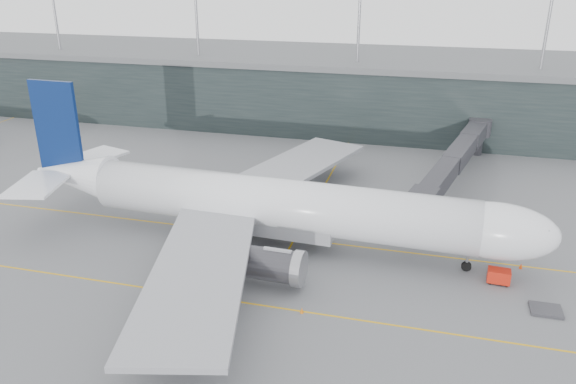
# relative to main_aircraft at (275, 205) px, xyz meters

# --- Properties ---
(ground) EXTENTS (320.00, 320.00, 0.00)m
(ground) POSITION_rel_main_aircraft_xyz_m (-2.87, 5.87, -5.44)
(ground) COLOR #56575B
(ground) RESTS_ON ground
(taxiline_a) EXTENTS (160.00, 0.25, 0.02)m
(taxiline_a) POSITION_rel_main_aircraft_xyz_m (-2.87, 1.87, -5.43)
(taxiline_a) COLOR gold
(taxiline_a) RESTS_ON ground
(taxiline_b) EXTENTS (160.00, 0.25, 0.02)m
(taxiline_b) POSITION_rel_main_aircraft_xyz_m (-2.87, -14.13, -5.43)
(taxiline_b) COLOR gold
(taxiline_b) RESTS_ON ground
(taxiline_lead_main) EXTENTS (0.25, 60.00, 0.02)m
(taxiline_lead_main) POSITION_rel_main_aircraft_xyz_m (2.13, 25.87, -5.43)
(taxiline_lead_main) COLOR gold
(taxiline_lead_main) RESTS_ON ground
(terminal) EXTENTS (240.00, 36.00, 29.00)m
(terminal) POSITION_rel_main_aircraft_xyz_m (-2.87, 63.87, 2.18)
(terminal) COLOR #1D2627
(terminal) RESTS_ON ground
(main_aircraft) EXTENTS (69.04, 64.92, 19.38)m
(main_aircraft) POSITION_rel_main_aircraft_xyz_m (0.00, 0.00, 0.00)
(main_aircraft) COLOR white
(main_aircraft) RESTS_ON ground
(jet_bridge) EXTENTS (13.25, 44.73, 6.89)m
(jet_bridge) POSITION_rel_main_aircraft_xyz_m (22.00, 30.15, -0.28)
(jet_bridge) COLOR #2F2E34
(jet_bridge) RESTS_ON ground
(gse_cart) EXTENTS (2.58, 1.74, 1.69)m
(gse_cart) POSITION_rel_main_aircraft_xyz_m (27.20, -2.93, -4.50)
(gse_cart) COLOR red
(gse_cart) RESTS_ON ground
(baggage_dolly) EXTENTS (3.21, 2.58, 0.32)m
(baggage_dolly) POSITION_rel_main_aircraft_xyz_m (31.60, -7.60, -5.25)
(baggage_dolly) COLOR #353439
(baggage_dolly) RESTS_ON ground
(uld_a) EXTENTS (1.86, 1.49, 1.67)m
(uld_a) POSITION_rel_main_aircraft_xyz_m (-9.04, 16.04, -4.56)
(uld_a) COLOR #36353A
(uld_a) RESTS_ON ground
(uld_b) EXTENTS (2.08, 1.72, 1.77)m
(uld_b) POSITION_rel_main_aircraft_xyz_m (-6.83, 18.56, -4.51)
(uld_b) COLOR #36353A
(uld_b) RESTS_ON ground
(uld_c) EXTENTS (2.67, 2.37, 2.05)m
(uld_c) POSITION_rel_main_aircraft_xyz_m (-3.38, 17.35, -4.36)
(uld_c) COLOR #36353A
(uld_c) RESTS_ON ground
(cone_nose) EXTENTS (0.42, 0.42, 0.67)m
(cone_nose) POSITION_rel_main_aircraft_xyz_m (30.10, 1.26, -5.10)
(cone_nose) COLOR #D63E0B
(cone_nose) RESTS_ON ground
(cone_wing_stbd) EXTENTS (0.40, 0.40, 0.64)m
(cone_wing_stbd) POSITION_rel_main_aircraft_xyz_m (7.04, -14.39, -5.12)
(cone_wing_stbd) COLOR orange
(cone_wing_stbd) RESTS_ON ground
(cone_wing_port) EXTENTS (0.41, 0.41, 0.66)m
(cone_wing_port) POSITION_rel_main_aircraft_xyz_m (7.33, 15.77, -5.11)
(cone_wing_port) COLOR #E7430C
(cone_wing_port) RESTS_ON ground
(cone_tail) EXTENTS (0.49, 0.49, 0.78)m
(cone_tail) POSITION_rel_main_aircraft_xyz_m (-11.80, -6.47, -5.05)
(cone_tail) COLOR orange
(cone_tail) RESTS_ON ground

